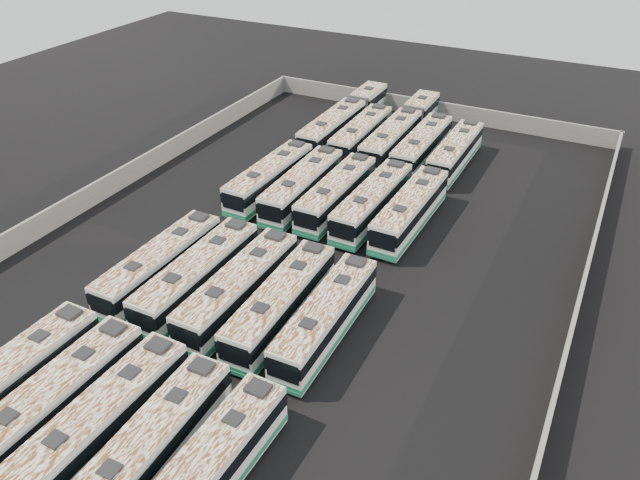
{
  "coord_description": "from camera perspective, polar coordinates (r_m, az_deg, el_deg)",
  "views": [
    {
      "loc": [
        21.76,
        -38.95,
        29.83
      ],
      "look_at": [
        1.57,
        0.78,
        1.6
      ],
      "focal_mm": 35.0,
      "sensor_mm": 36.0,
      "label": 1
    }
  ],
  "objects": [
    {
      "name": "bus_back_center",
      "position": [
        74.41,
        7.47,
        10.0
      ],
      "size": [
        2.97,
        20.22,
        3.66
      ],
      "rotation": [
        0.0,
        0.0,
        0.01
      ],
      "color": "silver",
      "rests_on": "ground"
    },
    {
      "name": "bus_midfront_right",
      "position": [
        45.4,
        -3.6,
        -5.76
      ],
      "size": [
        3.02,
        12.91,
        3.62
      ],
      "rotation": [
        0.0,
        0.0,
        0.02
      ],
      "color": "silver",
      "rests_on": "ground"
    },
    {
      "name": "ground",
      "position": [
        53.67,
        -1.87,
        -1.43
      ],
      "size": [
        140.0,
        140.0,
        0.0
      ],
      "primitive_type": "plane",
      "color": "black",
      "rests_on": "ground"
    },
    {
      "name": "bus_midfront_far_right",
      "position": [
        44.08,
        0.53,
        -7.12
      ],
      "size": [
        2.82,
        12.56,
        3.53
      ],
      "rotation": [
        0.0,
        0.0,
        0.01
      ],
      "color": "silver",
      "rests_on": "ground"
    },
    {
      "name": "bus_midfront_center",
      "position": [
        47.01,
        -7.43,
        -4.44
      ],
      "size": [
        2.84,
        13.09,
        3.69
      ],
      "rotation": [
        0.0,
        0.0,
        -0.01
      ],
      "color": "silver",
      "rests_on": "ground"
    },
    {
      "name": "bus_back_left",
      "position": [
        72.56,
        3.77,
        9.59
      ],
      "size": [
        2.91,
        12.77,
        3.59
      ],
      "rotation": [
        0.0,
        0.0,
        0.02
      ],
      "color": "silver",
      "rests_on": "ground"
    },
    {
      "name": "bus_midback_left",
      "position": [
        60.75,
        -1.62,
        4.94
      ],
      "size": [
        3.03,
        13.06,
        3.67
      ],
      "rotation": [
        0.0,
        0.0,
        0.02
      ],
      "color": "silver",
      "rests_on": "ground"
    },
    {
      "name": "bus_back_right",
      "position": [
        70.25,
        9.28,
        8.47
      ],
      "size": [
        2.81,
        13.03,
        3.67
      ],
      "rotation": [
        0.0,
        0.0,
        -0.0
      ],
      "color": "silver",
      "rests_on": "ground"
    },
    {
      "name": "bus_midfront_far_left",
      "position": [
        50.87,
        -14.41,
        -2.19
      ],
      "size": [
        2.83,
        12.8,
        3.6
      ],
      "rotation": [
        0.0,
        0.0,
        -0.01
      ],
      "color": "silver",
      "rests_on": "ground"
    },
    {
      "name": "bus_back_far_left",
      "position": [
        77.0,
        2.29,
        11.04
      ],
      "size": [
        2.79,
        20.32,
        3.69
      ],
      "rotation": [
        0.0,
        0.0,
        0.0
      ],
      "color": "silver",
      "rests_on": "ground"
    },
    {
      "name": "bus_midback_far_right",
      "position": [
        57.16,
        8.23,
        2.71
      ],
      "size": [
        2.98,
        13.02,
        3.66
      ],
      "rotation": [
        0.0,
        0.0,
        -0.02
      ],
      "color": "silver",
      "rests_on": "ground"
    },
    {
      "name": "bus_front_far_left",
      "position": [
        43.88,
        -26.57,
        -11.52
      ],
      "size": [
        2.88,
        12.84,
        3.61
      ],
      "rotation": [
        0.0,
        0.0,
        -0.01
      ],
      "color": "silver",
      "rests_on": "ground"
    },
    {
      "name": "bus_front_left",
      "position": [
        41.41,
        -23.18,
        -13.47
      ],
      "size": [
        2.87,
        12.99,
        3.66
      ],
      "rotation": [
        0.0,
        0.0,
        -0.01
      ],
      "color": "silver",
      "rests_on": "ground"
    },
    {
      "name": "bus_midback_right",
      "position": [
        58.13,
        4.82,
        3.47
      ],
      "size": [
        3.04,
        13.01,
        3.65
      ],
      "rotation": [
        0.0,
        0.0,
        -0.02
      ],
      "color": "silver",
      "rests_on": "ground"
    },
    {
      "name": "bus_back_far_right",
      "position": [
        69.57,
        12.26,
        7.83
      ],
      "size": [
        2.73,
        12.5,
        3.52
      ],
      "rotation": [
        0.0,
        0.0,
        -0.01
      ],
      "color": "silver",
      "rests_on": "ground"
    },
    {
      "name": "perimeter_wall",
      "position": [
        53.07,
        -1.89,
        -0.45
      ],
      "size": [
        45.2,
        73.2,
        2.2
      ],
      "color": "slate",
      "rests_on": "ground"
    },
    {
      "name": "bus_midfront_left",
      "position": [
        48.88,
        -11.11,
        -3.21
      ],
      "size": [
        2.77,
        13.11,
        3.7
      ],
      "rotation": [
        0.0,
        0.0,
        -0.0
      ],
      "color": "silver",
      "rests_on": "ground"
    },
    {
      "name": "bus_midback_center",
      "position": [
        59.51,
        1.51,
        4.27
      ],
      "size": [
        2.72,
        12.71,
        3.58
      ],
      "rotation": [
        0.0,
        0.0,
        -0.0
      ],
      "color": "silver",
      "rests_on": "ground"
    },
    {
      "name": "bus_front_center",
      "position": [
        39.28,
        -19.48,
        -15.51
      ],
      "size": [
        2.95,
        12.95,
        3.64
      ],
      "rotation": [
        0.0,
        0.0,
        -0.02
      ],
      "color": "silver",
      "rests_on": "ground"
    },
    {
      "name": "bus_midback_far_left",
      "position": [
        62.56,
        -4.61,
        5.68
      ],
      "size": [
        3.0,
        12.89,
        3.62
      ],
      "rotation": [
        0.0,
        0.0,
        -0.02
      ],
      "color": "silver",
      "rests_on": "ground"
    },
    {
      "name": "bus_front_right",
      "position": [
        37.28,
        -15.34,
        -17.95
      ],
      "size": [
        2.96,
        12.69,
        3.56
      ],
      "rotation": [
        0.0,
        0.0,
        0.02
      ],
      "color": "silver",
      "rests_on": "ground"
    },
    {
      "name": "bus_front_far_right",
      "position": [
        35.65,
        -10.38,
        -20.26
      ],
      "size": [
        2.9,
        12.53,
        3.52
      ],
      "rotation": [
        0.0,
        0.0,
        -0.02
      ],
      "color": "silver",
      "rests_on": "ground"
    }
  ]
}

